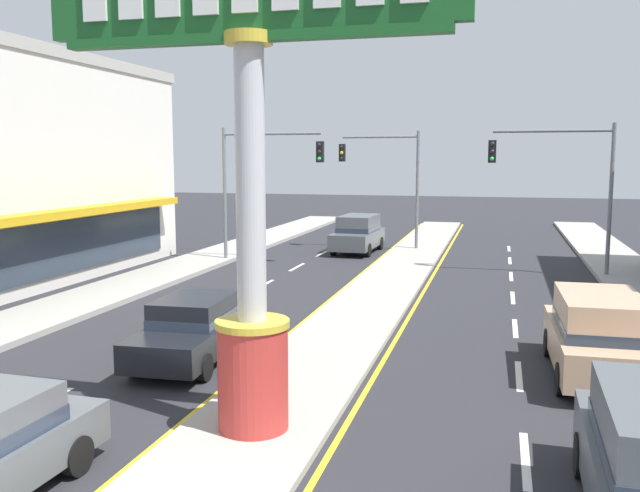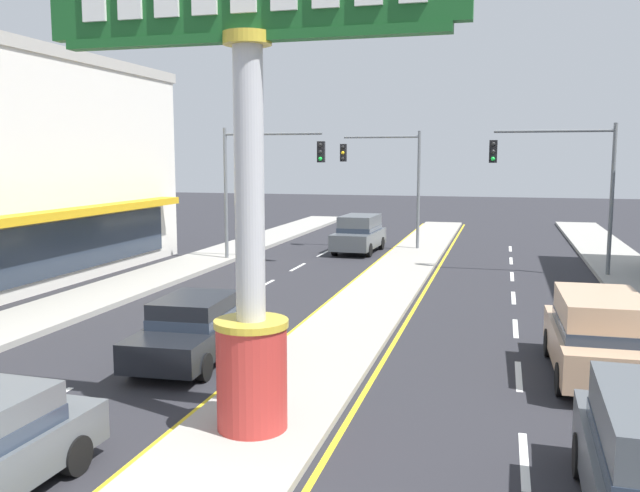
{
  "view_description": "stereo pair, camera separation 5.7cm",
  "coord_description": "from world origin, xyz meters",
  "views": [
    {
      "loc": [
        4.06,
        -6.13,
        4.86
      ],
      "look_at": [
        -0.37,
        10.51,
        2.6
      ],
      "focal_mm": 38.08,
      "sensor_mm": 36.0,
      "label": 1
    },
    {
      "loc": [
        4.12,
        -6.11,
        4.86
      ],
      "look_at": [
        -0.37,
        10.51,
        2.6
      ],
      "focal_mm": 38.08,
      "sensor_mm": 36.0,
      "label": 2
    }
  ],
  "objects": [
    {
      "name": "suv_near_left_lane",
      "position": [
        -2.94,
        27.78,
        0.98
      ],
      "size": [
        2.1,
        4.67,
        1.9
      ],
      "color": "#4C5156",
      "rests_on": "ground"
    },
    {
      "name": "lane_markings",
      "position": [
        -0.0,
        16.65,
        0.0
      ],
      "size": [
        9.33,
        52.0,
        0.01
      ],
      "color": "silver",
      "rests_on": "ground"
    },
    {
      "name": "district_sign",
      "position": [
        0.0,
        4.59,
        4.34
      ],
      "size": [
        7.2,
        1.29,
        8.13
      ],
      "color": "#B7332D",
      "rests_on": "median_strip"
    },
    {
      "name": "sidewalk_left",
      "position": [
        -9.27,
        16.0,
        0.09
      ],
      "size": [
        2.75,
        60.0,
        0.18
      ],
      "primitive_type": "cube",
      "color": "#9E9B93",
      "rests_on": "ground"
    },
    {
      "name": "traffic_light_left_side",
      "position": [
        -6.53,
        23.07,
        4.25
      ],
      "size": [
        4.86,
        0.46,
        6.2
      ],
      "color": "slate",
      "rests_on": "ground"
    },
    {
      "name": "traffic_light_median_far",
      "position": [
        -1.61,
        29.07,
        4.19
      ],
      "size": [
        4.2,
        0.46,
        6.2
      ],
      "color": "slate",
      "rests_on": "ground"
    },
    {
      "name": "sedan_far_left_oncoming",
      "position": [
        -2.95,
        8.4,
        0.79
      ],
      "size": [
        2.01,
        4.39,
        1.53
      ],
      "color": "black",
      "rests_on": "ground"
    },
    {
      "name": "suv_mid_left_lane",
      "position": [
        6.25,
        9.49,
        0.98
      ],
      "size": [
        2.05,
        4.64,
        1.9
      ],
      "color": "tan",
      "rests_on": "ground"
    },
    {
      "name": "traffic_light_right_side",
      "position": [
        6.53,
        22.82,
        4.25
      ],
      "size": [
        4.86,
        0.46,
        6.2
      ],
      "color": "slate",
      "rests_on": "ground"
    },
    {
      "name": "median_strip",
      "position": [
        0.0,
        18.0,
        0.07
      ],
      "size": [
        2.59,
        52.0,
        0.14
      ],
      "primitive_type": "cube",
      "color": "#A39E93",
      "rests_on": "ground"
    }
  ]
}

